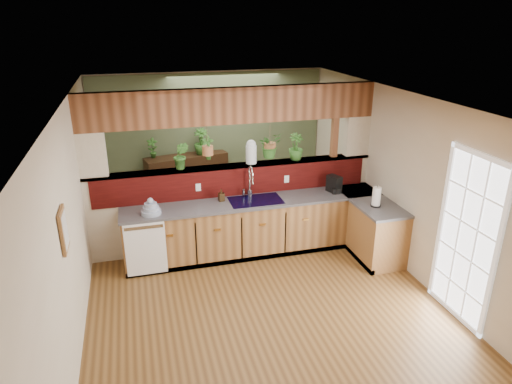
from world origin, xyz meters
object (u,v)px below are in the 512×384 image
object	(u,v)px
glass_jar	(251,152)
shelving_console	(188,181)
dish_stack	(151,209)
paper_towel	(376,197)
coffee_maker	(334,185)
faucet	(250,180)
soap_dispenser	(221,195)

from	to	relation	value
glass_jar	shelving_console	xyz separation A→B (m)	(-0.82, 1.90, -1.08)
dish_stack	paper_towel	size ratio (longest dim) A/B	0.89
dish_stack	coffee_maker	bearing A→B (deg)	2.25
paper_towel	glass_jar	xyz separation A→B (m)	(-1.66, 1.08, 0.53)
faucet	dish_stack	world-z (taller)	faucet
faucet	dish_stack	size ratio (longest dim) A/B	1.82
shelving_console	soap_dispenser	bearing A→B (deg)	-95.27
soap_dispenser	coffee_maker	xyz separation A→B (m)	(1.85, -0.11, 0.03)
soap_dispenser	coffee_maker	bearing A→B (deg)	-3.34
dish_stack	glass_jar	bearing A→B (deg)	16.36
coffee_maker	paper_towel	bearing A→B (deg)	-84.30
soap_dispenser	coffee_maker	distance (m)	1.85
coffee_maker	shelving_console	world-z (taller)	coffee_maker
dish_stack	glass_jar	xyz separation A→B (m)	(1.63, 0.48, 0.60)
soap_dispenser	paper_towel	world-z (taller)	paper_towel
faucet	paper_towel	xyz separation A→B (m)	(1.74, -0.85, -0.13)
glass_jar	shelving_console	bearing A→B (deg)	113.33
coffee_maker	glass_jar	size ratio (longest dim) A/B	0.71
faucet	coffee_maker	world-z (taller)	faucet
faucet	shelving_console	distance (m)	2.35
soap_dispenser	coffee_maker	size ratio (longest dim) A/B	0.70
faucet	shelving_console	xyz separation A→B (m)	(-0.74, 2.12, -0.68)
paper_towel	glass_jar	size ratio (longest dim) A/B	0.85
shelving_console	glass_jar	bearing A→B (deg)	-79.09
paper_towel	shelving_console	xyz separation A→B (m)	(-2.48, 2.98, -0.55)
coffee_maker	faucet	bearing A→B (deg)	153.29
soap_dispenser	shelving_console	size ratio (longest dim) A/B	0.12
soap_dispenser	glass_jar	bearing A→B (deg)	24.95
faucet	dish_stack	bearing A→B (deg)	-170.71
faucet	glass_jar	world-z (taller)	glass_jar
paper_towel	glass_jar	distance (m)	2.05
faucet	soap_dispenser	distance (m)	0.51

